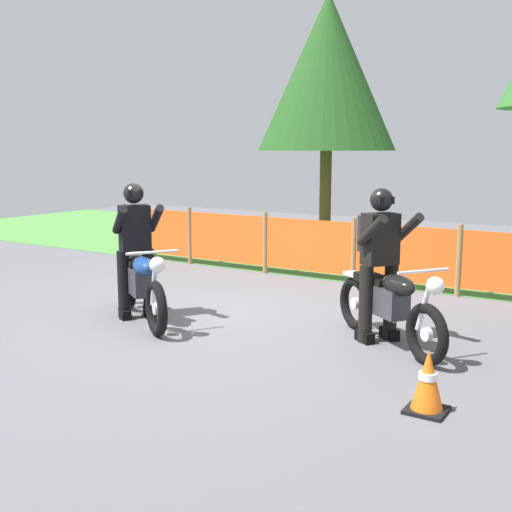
% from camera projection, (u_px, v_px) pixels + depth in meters
% --- Properties ---
extents(ground, '(24.00, 24.00, 0.02)m').
position_uv_depth(ground, '(206.00, 316.00, 8.15)').
color(ground, '#5B5B60').
extents(grass_verge, '(24.00, 6.35, 0.01)m').
position_uv_depth(grass_verge, '(379.00, 252.00, 13.12)').
color(grass_verge, '#4C8C3D').
rests_on(grass_verge, ground).
extents(barrier_fence, '(8.23, 0.08, 1.05)m').
position_uv_depth(barrier_fence, '(308.00, 246.00, 10.38)').
color(barrier_fence, '#997547').
rests_on(barrier_fence, ground).
extents(tree_leftmost, '(3.22, 3.22, 5.64)m').
position_uv_depth(tree_leftmost, '(327.00, 73.00, 14.70)').
color(tree_leftmost, brown).
rests_on(tree_leftmost, ground).
extents(motorcycle_lead, '(1.77, 1.21, 0.97)m').
position_uv_depth(motorcycle_lead, '(141.00, 284.00, 7.78)').
color(motorcycle_lead, black).
rests_on(motorcycle_lead, ground).
extents(motorcycle_trailing, '(1.67, 1.26, 0.94)m').
position_uv_depth(motorcycle_trailing, '(389.00, 305.00, 6.81)').
color(motorcycle_trailing, black).
rests_on(motorcycle_trailing, ground).
extents(rider_lead, '(0.79, 0.72, 1.69)m').
position_uv_depth(rider_lead, '(135.00, 243.00, 7.90)').
color(rider_lead, black).
rests_on(rider_lead, ground).
extents(rider_trailing, '(0.78, 0.73, 1.69)m').
position_uv_depth(rider_trailing, '(379.00, 256.00, 6.92)').
color(rider_trailing, black).
rests_on(rider_trailing, ground).
extents(traffic_cone, '(0.32, 0.32, 0.53)m').
position_uv_depth(traffic_cone, '(428.00, 381.00, 5.11)').
color(traffic_cone, black).
rests_on(traffic_cone, ground).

